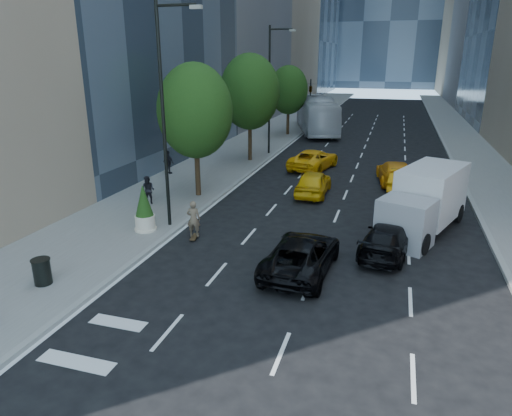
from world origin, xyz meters
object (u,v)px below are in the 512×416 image
(trash_can, at_px, (42,272))
(planter_shrub, at_px, (144,209))
(skateboarder, at_px, (194,221))
(black_sedan_mercedes, at_px, (387,239))
(box_truck, at_px, (425,201))
(black_sedan_lincoln, at_px, (301,254))
(city_bus, at_px, (317,115))

(trash_can, relative_size, planter_shrub, 0.42)
(skateboarder, distance_m, black_sedan_mercedes, 8.39)
(box_truck, height_order, trash_can, box_truck)
(trash_can, bearing_deg, skateboarder, 60.66)
(black_sedan_lincoln, relative_size, planter_shrub, 2.26)
(box_truck, bearing_deg, black_sedan_lincoln, -106.79)
(black_sedan_mercedes, distance_m, planter_shrub, 10.85)
(skateboarder, bearing_deg, planter_shrub, -10.69)
(planter_shrub, bearing_deg, skateboarder, 0.00)
(skateboarder, height_order, city_bus, city_bus)
(black_sedan_mercedes, bearing_deg, trash_can, 38.26)
(black_sedan_lincoln, bearing_deg, box_truck, -124.88)
(black_sedan_mercedes, bearing_deg, planter_shrub, 12.96)
(skateboarder, distance_m, planter_shrub, 2.49)
(skateboarder, bearing_deg, black_sedan_mercedes, 174.80)
(black_sedan_mercedes, height_order, box_truck, box_truck)
(city_bus, height_order, box_truck, city_bus)
(skateboarder, xyz_separation_m, city_bus, (-0.03, 32.37, 1.03))
(skateboarder, distance_m, black_sedan_lincoln, 5.57)
(box_truck, height_order, planter_shrub, box_truck)
(city_bus, relative_size, box_truck, 2.05)
(trash_can, xyz_separation_m, planter_shrub, (0.78, 5.77, 0.59))
(black_sedan_mercedes, relative_size, trash_can, 4.90)
(black_sedan_lincoln, height_order, city_bus, city_bus)
(trash_can, bearing_deg, box_truck, 36.82)
(black_sedan_lincoln, xyz_separation_m, city_bus, (-5.30, 34.17, 1.18))
(skateboarder, bearing_deg, trash_can, 49.97)
(black_sedan_mercedes, bearing_deg, skateboarder, 14.20)
(black_sedan_mercedes, xyz_separation_m, city_bus, (-8.37, 31.56, 1.22))
(black_sedan_lincoln, relative_size, black_sedan_mercedes, 1.11)
(skateboarder, distance_m, city_bus, 32.38)
(black_sedan_lincoln, height_order, black_sedan_mercedes, black_sedan_lincoln)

